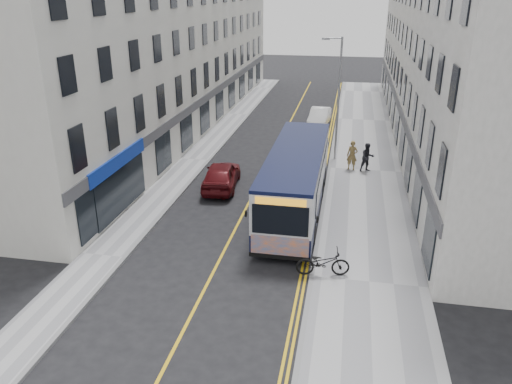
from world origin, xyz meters
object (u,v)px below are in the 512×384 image
at_px(streetlamp, 337,95).
at_px(car_maroon, 221,175).
at_px(bicycle, 323,263).
at_px(pedestrian_far, 367,157).
at_px(city_bus, 296,179).
at_px(pedestrian_near, 352,155).
at_px(car_white, 319,117).

height_order(streetlamp, car_maroon, streetlamp).
xyz_separation_m(bicycle, pedestrian_far, (1.91, 12.82, 0.34)).
height_order(city_bus, pedestrian_near, city_bus).
height_order(pedestrian_near, car_maroon, pedestrian_near).
bearing_deg(pedestrian_near, bicycle, -82.94).
distance_m(city_bus, car_white, 17.90).
relative_size(city_bus, pedestrian_far, 6.28).
height_order(streetlamp, pedestrian_far, streetlamp).
xyz_separation_m(pedestrian_near, car_maroon, (-7.37, -4.26, -0.27)).
bearing_deg(car_white, bicycle, -81.79).
xyz_separation_m(bicycle, pedestrian_near, (0.97, 12.96, 0.37)).
bearing_deg(bicycle, city_bus, 6.91).
bearing_deg(pedestrian_near, streetlamp, 130.98).
distance_m(bicycle, pedestrian_near, 13.00).
height_order(streetlamp, city_bus, streetlamp).
relative_size(streetlamp, pedestrian_far, 4.44).
xyz_separation_m(streetlamp, pedestrian_far, (2.14, -2.25, -3.36)).
distance_m(pedestrian_near, car_maroon, 8.52).
bearing_deg(bicycle, car_white, -4.96).
relative_size(streetlamp, car_maroon, 1.75).
bearing_deg(streetlamp, pedestrian_near, -60.37).
xyz_separation_m(bicycle, car_white, (-1.85, 24.10, 0.03)).
bearing_deg(streetlamp, bicycle, -89.12).
xyz_separation_m(city_bus, pedestrian_near, (2.79, 6.72, -0.75)).
bearing_deg(city_bus, pedestrian_near, 67.46).
relative_size(streetlamp, city_bus, 0.71).
bearing_deg(bicycle, pedestrian_far, -17.82).
bearing_deg(car_white, city_bus, -86.08).
relative_size(bicycle, pedestrian_near, 1.14).
height_order(city_bus, bicycle, city_bus).
bearing_deg(pedestrian_near, pedestrian_far, 2.92).
height_order(pedestrian_near, car_white, pedestrian_near).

